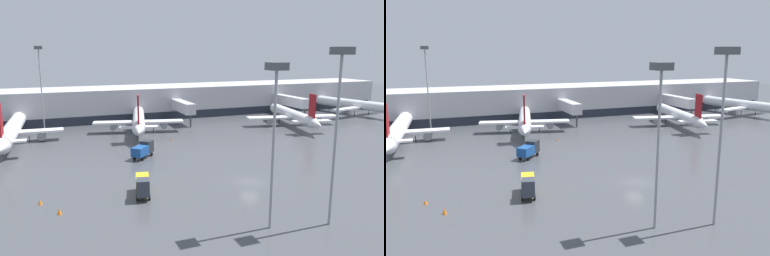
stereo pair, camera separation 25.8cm
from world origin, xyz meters
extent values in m
plane|color=#424449|center=(0.00, 0.00, 0.00)|extent=(320.00, 320.00, 0.00)
cube|color=#B2B2B7|center=(0.00, 62.00, 4.50)|extent=(160.00, 16.00, 9.00)
cube|color=#1E232D|center=(0.00, 53.95, 1.20)|extent=(156.80, 0.10, 2.40)
cube|color=#BCBCC1|center=(40.71, 46.73, 4.60)|extent=(2.60, 14.55, 2.80)
cylinder|color=#3F4247|center=(40.71, 40.05, 1.60)|extent=(0.44, 0.44, 3.20)
cube|color=#BCBCC1|center=(6.53, 47.68, 4.60)|extent=(2.60, 12.65, 2.80)
cylinder|color=#3F4247|center=(6.53, 41.95, 1.60)|extent=(0.44, 0.44, 3.20)
cylinder|color=silver|center=(-7.25, 41.18, 3.10)|extent=(8.17, 24.27, 2.80)
cone|color=silver|center=(-4.18, 54.50, 3.10)|extent=(3.28, 3.60, 2.66)
cone|color=silver|center=(-10.44, 27.31, 3.10)|extent=(3.40, 4.66, 2.52)
cube|color=silver|center=(-7.38, 40.58, 2.54)|extent=(21.59, 7.90, 0.44)
cube|color=silver|center=(-9.75, 30.30, 3.38)|extent=(8.33, 3.56, 0.35)
cube|color=maroon|center=(-9.75, 30.30, 7.11)|extent=(0.99, 2.87, 6.34)
cylinder|color=slate|center=(-13.23, 41.93, 1.69)|extent=(2.29, 3.76, 1.54)
cylinder|color=slate|center=(-1.54, 39.24, 1.69)|extent=(2.29, 3.76, 1.54)
cylinder|color=#2D2D33|center=(-5.48, 48.86, 0.92)|extent=(0.20, 0.20, 1.84)
cylinder|color=#2D2D33|center=(-10.86, 40.76, 0.92)|extent=(0.20, 0.20, 1.84)
cylinder|color=#2D2D33|center=(-4.18, 39.22, 0.92)|extent=(0.20, 0.20, 1.84)
cylinder|color=white|center=(-35.01, 40.57, 2.87)|extent=(4.41, 30.47, 3.25)
cone|color=white|center=(-34.36, 57.52, 2.87)|extent=(3.22, 3.69, 3.08)
cone|color=white|center=(-35.69, 22.96, 2.87)|extent=(3.11, 4.98, 2.92)
cube|color=white|center=(-35.04, 39.81, 2.22)|extent=(20.87, 3.96, 0.44)
cube|color=white|center=(-35.55, 26.61, 3.20)|extent=(7.95, 2.08, 0.35)
cube|color=maroon|center=(-35.55, 26.61, 6.98)|extent=(0.47, 2.86, 6.26)
cylinder|color=slate|center=(-29.23, 39.58, 1.24)|extent=(1.92, 3.55, 1.79)
cylinder|color=#2D2D33|center=(-34.63, 50.43, 0.71)|extent=(0.20, 0.20, 1.41)
cylinder|color=#2D2D33|center=(-31.75, 38.92, 0.71)|extent=(0.20, 0.20, 1.41)
cylinder|color=white|center=(32.64, 35.10, 2.80)|extent=(7.81, 24.35, 2.75)
cone|color=white|center=(35.52, 48.46, 2.80)|extent=(3.19, 3.51, 2.62)
cone|color=white|center=(29.65, 21.20, 2.80)|extent=(3.29, 4.56, 2.48)
cube|color=white|center=(32.51, 34.51, 2.25)|extent=(24.58, 8.27, 0.44)
cube|color=white|center=(30.29, 24.17, 3.07)|extent=(9.46, 3.71, 0.35)
cube|color=maroon|center=(30.29, 24.17, 6.54)|extent=(0.96, 2.89, 5.83)
cylinder|color=slate|center=(25.82, 35.95, 1.42)|extent=(2.22, 3.76, 1.51)
cylinder|color=slate|center=(39.20, 33.07, 1.42)|extent=(2.22, 3.76, 1.51)
cylinder|color=#2D2D33|center=(34.30, 42.82, 0.78)|extent=(0.20, 0.20, 1.56)
cylinder|color=#2D2D33|center=(28.56, 34.74, 0.78)|extent=(0.20, 0.20, 1.56)
cylinder|color=#2D2D33|center=(36.21, 33.09, 0.78)|extent=(0.20, 0.20, 1.56)
cylinder|color=silver|center=(60.60, 40.54, 3.28)|extent=(9.60, 30.48, 2.89)
cone|color=silver|center=(56.85, 57.00, 3.28)|extent=(3.38, 3.71, 2.75)
cube|color=silver|center=(60.77, 39.79, 2.70)|extent=(23.35, 7.58, 0.44)
cylinder|color=slate|center=(54.38, 38.34, 1.83)|extent=(2.15, 2.99, 1.59)
cylinder|color=slate|center=(67.15, 41.24, 1.83)|extent=(2.15, 2.99, 1.59)
cylinder|color=#2D2D33|center=(58.39, 50.23, 0.99)|extent=(0.20, 0.20, 1.98)
cylinder|color=#2D2D33|center=(57.29, 38.22, 0.99)|extent=(0.20, 0.20, 1.98)
cylinder|color=#2D2D33|center=(64.59, 39.87, 0.99)|extent=(0.20, 0.20, 1.98)
cube|color=gold|center=(-16.03, 1.43, 1.58)|extent=(2.43, 3.59, 1.76)
cube|color=#333842|center=(-16.59, -1.16, 1.78)|extent=(2.08, 2.33, 2.17)
cylinder|color=black|center=(-15.83, -1.41, 0.35)|extent=(0.39, 0.74, 0.70)
cylinder|color=black|center=(-17.39, -1.07, 0.35)|extent=(0.39, 0.74, 0.70)
cylinder|color=black|center=(-15.12, 1.83, 0.35)|extent=(0.39, 0.74, 0.70)
cylinder|color=black|center=(-16.69, 2.17, 0.35)|extent=(0.39, 0.74, 0.70)
cube|color=#19478C|center=(-12.51, 17.75, 1.52)|extent=(3.66, 3.69, 1.64)
cube|color=#26282D|center=(-10.73, 19.61, 1.81)|extent=(2.73, 2.73, 2.21)
cylinder|color=black|center=(-11.32, 20.29, 0.35)|extent=(0.66, 0.68, 0.70)
cylinder|color=black|center=(-10.02, 19.04, 0.35)|extent=(0.66, 0.68, 0.70)
cylinder|color=black|center=(-13.55, 17.97, 0.35)|extent=(0.66, 0.68, 0.70)
cylinder|color=black|center=(-12.25, 16.72, 0.35)|extent=(0.66, 0.68, 0.70)
cone|color=orange|center=(-2.84, 29.19, 0.28)|extent=(0.46, 0.46, 0.55)
cone|color=orange|center=(-29.22, 2.23, 0.29)|extent=(0.50, 0.50, 0.58)
cone|color=orange|center=(-27.04, -1.83, 0.39)|extent=(0.52, 0.52, 0.77)
cylinder|color=gray|center=(1.34, -15.56, 9.43)|extent=(0.30, 0.30, 18.85)
cube|color=#4C4C51|center=(1.34, -15.56, 19.25)|extent=(1.80, 1.80, 0.80)
cylinder|color=gray|center=(-5.39, -13.90, 8.65)|extent=(0.30, 0.30, 17.30)
cube|color=#4C4C51|center=(-5.39, -13.90, 17.70)|extent=(1.80, 1.80, 0.80)
cylinder|color=gray|center=(-28.70, 50.76, 9.84)|extent=(0.30, 0.30, 19.68)
cube|color=#4C4C51|center=(-28.70, 50.76, 20.08)|extent=(1.80, 1.80, 0.80)
camera|label=1|loc=(-27.28, -46.63, 19.16)|focal=35.00mm
camera|label=2|loc=(-27.04, -46.72, 19.16)|focal=35.00mm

